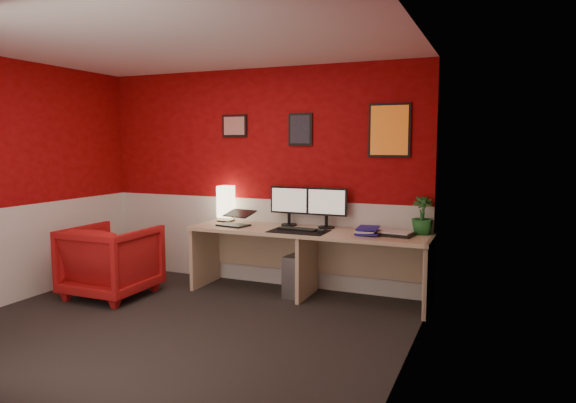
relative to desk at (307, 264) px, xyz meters
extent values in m
cube|color=black|center=(-0.74, -1.41, -0.36)|extent=(4.00, 3.50, 0.01)
cube|color=white|center=(-0.74, -1.41, 2.13)|extent=(4.00, 3.50, 0.01)
cube|color=#9B0E0F|center=(-0.74, 0.34, 0.89)|extent=(4.00, 0.01, 2.50)
cube|color=#9B0E0F|center=(-2.74, -1.41, 0.89)|extent=(0.01, 3.50, 2.50)
cube|color=#9B0E0F|center=(1.26, -1.41, 0.89)|extent=(0.01, 3.50, 2.50)
cube|color=silver|center=(-0.74, 0.34, 0.14)|extent=(4.00, 0.01, 1.00)
cube|color=silver|center=(-2.73, -1.41, 0.14)|extent=(0.01, 3.50, 1.00)
cube|color=silver|center=(1.26, -1.41, 0.14)|extent=(0.01, 3.50, 1.00)
cube|color=tan|center=(0.00, 0.00, 0.00)|extent=(2.60, 0.65, 0.73)
cube|color=#FFE5B2|center=(-1.10, 0.20, 0.56)|extent=(0.16, 0.16, 0.40)
cube|color=black|center=(-0.85, -0.06, 0.47)|extent=(0.37, 0.29, 0.22)
cube|color=black|center=(-0.30, 0.22, 0.66)|extent=(0.45, 0.06, 0.58)
cube|color=black|center=(0.15, 0.21, 0.66)|extent=(0.45, 0.06, 0.58)
cube|color=black|center=(-0.05, -0.11, 0.37)|extent=(0.60, 0.38, 0.01)
cube|color=black|center=(-0.08, -0.06, 0.38)|extent=(0.43, 0.17, 0.02)
cube|color=black|center=(0.20, -0.12, 0.39)|extent=(0.07, 0.10, 0.03)
imported|color=#262197|center=(0.55, -0.01, 0.38)|extent=(0.25, 0.32, 0.03)
imported|color=silver|center=(0.54, -0.02, 0.40)|extent=(0.22, 0.29, 0.02)
imported|color=#262197|center=(0.56, -0.03, 0.43)|extent=(0.23, 0.30, 0.03)
cube|color=black|center=(0.93, 0.03, 0.38)|extent=(0.38, 0.29, 0.03)
imported|color=#19591E|center=(1.16, 0.21, 0.56)|extent=(0.24, 0.24, 0.39)
cube|color=#99999E|center=(-0.10, 0.05, -0.14)|extent=(0.25, 0.47, 0.45)
imported|color=#B51718|center=(-1.96, -0.77, 0.02)|extent=(0.83, 0.85, 0.77)
cube|color=red|center=(-1.04, 0.33, 1.49)|extent=(0.32, 0.02, 0.26)
cube|color=black|center=(-0.21, 0.33, 1.44)|extent=(0.28, 0.02, 0.36)
cube|color=orange|center=(0.78, 0.33, 1.42)|extent=(0.44, 0.02, 0.56)
camera|label=1|loc=(1.88, -5.02, 1.28)|focal=31.93mm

